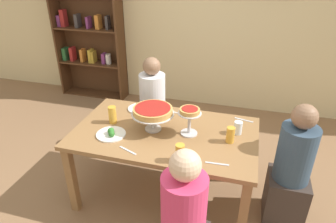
{
  "coord_description": "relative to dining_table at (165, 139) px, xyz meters",
  "views": [
    {
      "loc": [
        0.65,
        -2.19,
        2.16
      ],
      "look_at": [
        0.0,
        0.1,
        0.89
      ],
      "focal_mm": 31.95,
      "sensor_mm": 36.0,
      "label": 1
    }
  ],
  "objects": [
    {
      "name": "bookshelf",
      "position": [
        -1.84,
        2.02,
        0.44
      ],
      "size": [
        1.1,
        0.3,
        2.21
      ],
      "color": "#4C2D19",
      "rests_on": "ground_plane"
    },
    {
      "name": "personal_pizza_stand",
      "position": [
        0.22,
        0.02,
        0.27
      ],
      "size": [
        0.21,
        0.21,
        0.25
      ],
      "color": "silver",
      "rests_on": "dining_table"
    },
    {
      "name": "cutlery_knife_far",
      "position": [
        0.67,
        0.4,
        0.09
      ],
      "size": [
        0.18,
        0.06,
        0.0
      ],
      "primitive_type": "cube",
      "rotation": [
        0.0,
        0.0,
        2.9
      ],
      "color": "silver",
      "rests_on": "dining_table"
    },
    {
      "name": "beer_glass_amber_spare",
      "position": [
        0.58,
        -0.01,
        0.16
      ],
      "size": [
        0.07,
        0.07,
        0.14
      ],
      "primitive_type": "cylinder",
      "color": "gold",
      "rests_on": "dining_table"
    },
    {
      "name": "water_glass_clear_near",
      "position": [
        0.63,
        0.14,
        0.14
      ],
      "size": [
        0.07,
        0.07,
        0.12
      ],
      "primitive_type": "cylinder",
      "color": "white",
      "rests_on": "dining_table"
    },
    {
      "name": "deep_dish_pizza_stand",
      "position": [
        -0.11,
        0.01,
        0.27
      ],
      "size": [
        0.38,
        0.38,
        0.22
      ],
      "color": "silver",
      "rests_on": "dining_table"
    },
    {
      "name": "beer_glass_amber_short",
      "position": [
        0.23,
        -0.39,
        0.16
      ],
      "size": [
        0.07,
        0.07,
        0.15
      ],
      "primitive_type": "cylinder",
      "color": "gold",
      "rests_on": "dining_table"
    },
    {
      "name": "diner_head_east",
      "position": [
        1.11,
        0.02,
        -0.16
      ],
      "size": [
        0.34,
        0.34,
        1.15
      ],
      "rotation": [
        0.0,
        0.0,
        3.14
      ],
      "color": "#382D28",
      "rests_on": "ground_plane"
    },
    {
      "name": "cutlery_fork_near",
      "position": [
        0.03,
        0.36,
        0.09
      ],
      "size": [
        0.18,
        0.06,
        0.0
      ],
      "primitive_type": "cube",
      "rotation": [
        0.0,
        0.0,
        2.91
      ],
      "color": "silver",
      "rests_on": "dining_table"
    },
    {
      "name": "ground_plane",
      "position": [
        0.0,
        0.0,
        -0.65
      ],
      "size": [
        12.0,
        12.0,
        0.0
      ],
      "primitive_type": "plane",
      "color": "#846042"
    },
    {
      "name": "beer_glass_amber_tall",
      "position": [
        -0.51,
        0.02,
        0.17
      ],
      "size": [
        0.07,
        0.07,
        0.17
      ],
      "primitive_type": "cylinder",
      "color": "gold",
      "rests_on": "dining_table"
    },
    {
      "name": "diner_far_left",
      "position": [
        -0.38,
        0.78,
        -0.16
      ],
      "size": [
        0.34,
        0.34,
        1.15
      ],
      "rotation": [
        0.0,
        0.0,
        -1.57
      ],
      "color": "#382D28",
      "rests_on": "ground_plane"
    },
    {
      "name": "salad_plate_far_diner",
      "position": [
        -0.44,
        -0.19,
        0.11
      ],
      "size": [
        0.26,
        0.26,
        0.07
      ],
      "color": "white",
      "rests_on": "dining_table"
    },
    {
      "name": "cutlery_knife_near",
      "position": [
        -0.21,
        -0.37,
        0.09
      ],
      "size": [
        0.17,
        0.08,
        0.0
      ],
      "primitive_type": "cube",
      "rotation": [
        0.0,
        0.0,
        -0.4
      ],
      "color": "silver",
      "rests_on": "dining_table"
    },
    {
      "name": "dining_table",
      "position": [
        0.0,
        0.0,
        0.0
      ],
      "size": [
        1.63,
        0.96,
        0.74
      ],
      "color": "olive",
      "rests_on": "ground_plane"
    },
    {
      "name": "salad_plate_near_diner",
      "position": [
        -0.37,
        0.34,
        0.1
      ],
      "size": [
        0.24,
        0.24,
        0.07
      ],
      "color": "white",
      "rests_on": "dining_table"
    },
    {
      "name": "cutlery_fork_far",
      "position": [
        0.51,
        -0.34,
        0.09
      ],
      "size": [
        0.18,
        0.03,
        0.0
      ],
      "primitive_type": "cube",
      "rotation": [
        0.0,
        0.0,
        0.06
      ],
      "color": "silver",
      "rests_on": "dining_table"
    },
    {
      "name": "rear_partition",
      "position": [
        0.0,
        2.2,
        0.75
      ],
      "size": [
        8.0,
        0.12,
        2.8
      ],
      "primitive_type": "cube",
      "color": "beige",
      "rests_on": "ground_plane"
    }
  ]
}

